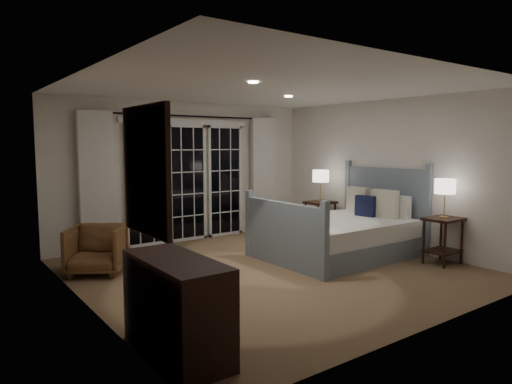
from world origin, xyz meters
TOP-DOWN VIEW (x-y plane):
  - floor at (0.00, 0.00)m, footprint 5.00×5.00m
  - ceiling at (0.00, 0.00)m, footprint 5.00×5.00m
  - wall_left at (-2.50, 0.00)m, footprint 0.02×5.00m
  - wall_right at (2.50, 0.00)m, footprint 0.02×5.00m
  - wall_back at (0.00, 2.50)m, footprint 5.00×0.02m
  - wall_front at (0.00, -2.50)m, footprint 5.00×0.02m
  - french_doors at (0.00, 2.46)m, footprint 2.50×0.04m
  - curtain_rod at (0.00, 2.40)m, footprint 3.50×0.03m
  - curtain_left at (-1.65, 2.38)m, footprint 0.55×0.10m
  - curtain_right at (1.65, 2.38)m, footprint 0.55×0.10m
  - downlight_a at (0.80, 0.60)m, footprint 0.12×0.12m
  - downlight_b at (-0.60, -0.40)m, footprint 0.12×0.12m
  - bed at (1.41, 0.02)m, footprint 2.31×1.66m
  - nightstand_left at (2.24, -1.22)m, footprint 0.53×0.42m
  - nightstand_right at (2.14, 1.23)m, footprint 0.53×0.42m
  - lamp_left at (2.24, -1.22)m, footprint 0.29×0.29m
  - lamp_right at (2.14, 1.23)m, footprint 0.31×0.31m
  - armchair at (-2.02, 1.26)m, footprint 0.98×0.99m
  - dresser at (-2.23, -1.57)m, footprint 0.49×1.16m
  - mirror at (-2.47, -1.57)m, footprint 0.05×0.85m

SIDE VIEW (x-z plane):
  - floor at x=0.00m, z-range 0.00..0.00m
  - armchair at x=-2.02m, z-range 0.00..0.66m
  - bed at x=1.41m, z-range -0.34..1.01m
  - dresser at x=-2.23m, z-range 0.00..0.82m
  - nightstand_right at x=2.14m, z-range 0.11..0.79m
  - nightstand_left at x=2.24m, z-range 0.11..0.79m
  - french_doors at x=0.00m, z-range -0.01..2.19m
  - lamp_left at x=2.24m, z-range 0.85..1.42m
  - curtain_left at x=-1.65m, z-range 0.02..2.27m
  - curtain_right at x=1.65m, z-range 0.02..2.27m
  - lamp_right at x=2.14m, z-range 0.86..1.45m
  - wall_left at x=-2.50m, z-range 0.00..2.50m
  - wall_right at x=2.50m, z-range 0.00..2.50m
  - wall_back at x=0.00m, z-range 0.00..2.50m
  - wall_front at x=0.00m, z-range 0.00..2.50m
  - mirror at x=-2.47m, z-range 1.05..2.05m
  - curtain_rod at x=0.00m, z-range 2.23..2.27m
  - downlight_a at x=0.80m, z-range 2.48..2.50m
  - downlight_b at x=-0.60m, z-range 2.48..2.50m
  - ceiling at x=0.00m, z-range 2.50..2.50m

